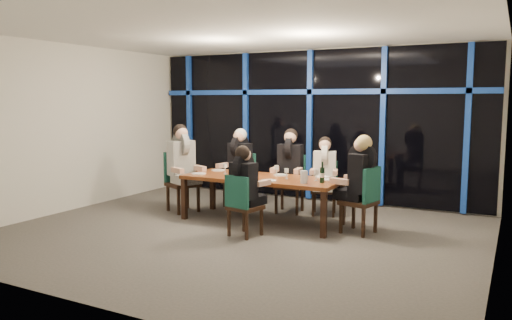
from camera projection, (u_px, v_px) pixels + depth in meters
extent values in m
plane|color=#58534E|center=(238.00, 233.00, 7.54)|extent=(7.00, 7.00, 0.00)
cube|color=silver|center=(312.00, 125.00, 10.00)|extent=(7.00, 0.04, 3.00)
cube|color=silver|center=(79.00, 153.00, 4.73)|extent=(7.00, 0.04, 3.00)
cube|color=silver|center=(69.00, 128.00, 8.99)|extent=(0.04, 6.00, 3.00)
cube|color=silver|center=(500.00, 144.00, 5.74)|extent=(0.04, 6.00, 3.00)
cube|color=white|center=(237.00, 30.00, 7.18)|extent=(7.00, 6.00, 0.04)
cube|color=black|center=(311.00, 125.00, 9.95)|extent=(6.86, 0.04, 2.94)
cube|color=#143BA1|center=(190.00, 122.00, 11.24)|extent=(0.10, 0.10, 2.94)
cube|color=#143BA1|center=(246.00, 124.00, 10.57)|extent=(0.10, 0.10, 2.94)
cube|color=#143BA1|center=(310.00, 125.00, 9.90)|extent=(0.10, 0.10, 2.94)
cube|color=#143BA1|center=(383.00, 127.00, 9.23)|extent=(0.10, 0.10, 2.94)
cube|color=#143BA1|center=(467.00, 129.00, 8.56)|extent=(0.10, 0.10, 2.94)
cube|color=#143BA1|center=(310.00, 92.00, 9.82)|extent=(6.86, 0.10, 0.10)
cube|color=#FF2D14|center=(370.00, 92.00, 9.63)|extent=(0.60, 0.05, 0.35)
cube|color=brown|center=(262.00, 179.00, 8.16)|extent=(2.60, 1.00, 0.06)
cube|color=black|center=(184.00, 199.00, 8.39)|extent=(0.08, 0.08, 0.69)
cube|color=black|center=(324.00, 215.00, 7.24)|extent=(0.08, 0.08, 0.69)
cube|color=black|center=(213.00, 191.00, 9.17)|extent=(0.08, 0.08, 0.69)
cube|color=black|center=(343.00, 204.00, 8.02)|extent=(0.08, 0.08, 0.69)
cube|color=black|center=(239.00, 182.00, 9.35)|extent=(0.54, 0.54, 0.06)
cube|color=#1B5848|center=(246.00, 166.00, 9.48)|extent=(0.47, 0.14, 0.52)
cube|color=black|center=(225.00, 196.00, 9.35)|extent=(0.05, 0.05, 0.44)
cube|color=black|center=(240.00, 198.00, 9.12)|extent=(0.05, 0.05, 0.44)
cube|color=black|center=(238.00, 193.00, 9.64)|extent=(0.05, 0.05, 0.44)
cube|color=black|center=(253.00, 195.00, 9.41)|extent=(0.05, 0.05, 0.44)
cube|color=black|center=(290.00, 186.00, 8.88)|extent=(0.54, 0.54, 0.06)
cube|color=#1B5848|center=(293.00, 169.00, 9.04)|extent=(0.48, 0.12, 0.53)
cube|color=black|center=(276.00, 201.00, 8.79)|extent=(0.05, 0.05, 0.44)
cube|color=black|center=(297.00, 203.00, 8.67)|extent=(0.05, 0.05, 0.44)
cube|color=black|center=(282.00, 198.00, 9.15)|extent=(0.05, 0.05, 0.44)
cube|color=black|center=(302.00, 199.00, 9.02)|extent=(0.05, 0.05, 0.44)
cube|color=black|center=(324.00, 190.00, 8.69)|extent=(0.54, 0.54, 0.06)
cube|color=#1B5848|center=(325.00, 174.00, 8.85)|extent=(0.43, 0.17, 0.48)
cube|color=black|center=(313.00, 205.00, 8.58)|extent=(0.05, 0.05, 0.40)
cube|color=black|center=(333.00, 206.00, 8.52)|extent=(0.05, 0.05, 0.40)
cube|color=black|center=(315.00, 201.00, 8.92)|extent=(0.05, 0.05, 0.40)
cube|color=black|center=(334.00, 202.00, 8.85)|extent=(0.05, 0.05, 0.40)
cube|color=black|center=(183.00, 184.00, 8.95)|extent=(0.66, 0.66, 0.07)
cube|color=#1B5848|center=(177.00, 167.00, 9.09)|extent=(0.26, 0.47, 0.55)
cube|color=black|center=(179.00, 202.00, 8.70)|extent=(0.06, 0.06, 0.46)
cube|color=black|center=(198.00, 199.00, 8.94)|extent=(0.06, 0.06, 0.46)
cube|color=black|center=(168.00, 198.00, 9.02)|extent=(0.06, 0.06, 0.46)
cube|color=black|center=(187.00, 196.00, 9.26)|extent=(0.06, 0.06, 0.46)
cube|color=black|center=(359.00, 202.00, 7.50)|extent=(0.56, 0.56, 0.06)
cube|color=#1B5848|center=(372.00, 185.00, 7.33)|extent=(0.16, 0.47, 0.52)
cube|color=black|center=(354.00, 215.00, 7.79)|extent=(0.05, 0.05, 0.44)
cube|color=black|center=(341.00, 219.00, 7.51)|extent=(0.05, 0.05, 0.44)
cube|color=black|center=(376.00, 218.00, 7.55)|extent=(0.05, 0.05, 0.44)
cube|color=black|center=(363.00, 223.00, 7.27)|extent=(0.05, 0.05, 0.44)
cube|color=black|center=(245.00, 207.00, 7.34)|extent=(0.50, 0.50, 0.06)
cube|color=#1B5848|center=(237.00, 192.00, 7.17)|extent=(0.43, 0.13, 0.47)
cube|color=black|center=(261.00, 222.00, 7.40)|extent=(0.04, 0.04, 0.40)
cube|color=black|center=(244.00, 219.00, 7.61)|extent=(0.04, 0.04, 0.40)
cube|color=black|center=(247.00, 227.00, 7.13)|extent=(0.04, 0.04, 0.40)
cube|color=black|center=(229.00, 223.00, 7.35)|extent=(0.04, 0.04, 0.40)
cube|color=black|center=(234.00, 178.00, 9.24)|extent=(0.45, 0.50, 0.15)
cube|color=black|center=(240.00, 159.00, 9.33)|extent=(0.45, 0.32, 0.58)
cylinder|color=black|center=(240.00, 146.00, 9.30)|extent=(0.18, 0.45, 0.44)
sphere|color=tan|center=(239.00, 137.00, 9.27)|extent=(0.22, 0.22, 0.22)
sphere|color=silver|center=(241.00, 135.00, 9.29)|extent=(0.24, 0.24, 0.24)
cube|color=tan|center=(223.00, 165.00, 9.28)|extent=(0.14, 0.32, 0.08)
cube|color=tan|center=(240.00, 167.00, 9.03)|extent=(0.14, 0.32, 0.08)
cube|color=black|center=(288.00, 182.00, 8.75)|extent=(0.44, 0.49, 0.15)
cube|color=black|center=(290.00, 161.00, 8.86)|extent=(0.45, 0.31, 0.59)
cylinder|color=black|center=(290.00, 148.00, 8.83)|extent=(0.17, 0.45, 0.44)
sphere|color=tan|center=(290.00, 137.00, 8.79)|extent=(0.22, 0.22, 0.22)
sphere|color=black|center=(291.00, 135.00, 8.83)|extent=(0.24, 0.24, 0.24)
cube|color=tan|center=(275.00, 170.00, 8.71)|extent=(0.13, 0.32, 0.08)
cube|color=tan|center=(298.00, 171.00, 8.57)|extent=(0.13, 0.32, 0.08)
cube|color=silver|center=(324.00, 186.00, 8.57)|extent=(0.45, 0.49, 0.13)
cube|color=silver|center=(325.00, 167.00, 8.68)|extent=(0.43, 0.33, 0.54)
cylinder|color=silver|center=(325.00, 155.00, 8.65)|extent=(0.21, 0.42, 0.40)
sphere|color=tan|center=(325.00, 145.00, 8.61)|extent=(0.20, 0.20, 0.20)
sphere|color=black|center=(325.00, 143.00, 8.65)|extent=(0.22, 0.22, 0.22)
cube|color=tan|center=(312.00, 172.00, 8.50)|extent=(0.16, 0.30, 0.08)
cube|color=tan|center=(335.00, 172.00, 8.42)|extent=(0.16, 0.30, 0.08)
cube|color=black|center=(186.00, 179.00, 8.83)|extent=(0.59, 0.56, 0.15)
cube|color=black|center=(181.00, 158.00, 8.93)|extent=(0.43, 0.51, 0.62)
cylinder|color=black|center=(181.00, 144.00, 8.90)|extent=(0.47, 0.30, 0.46)
sphere|color=tan|center=(181.00, 133.00, 8.86)|extent=(0.23, 0.23, 0.23)
sphere|color=black|center=(180.00, 131.00, 8.89)|extent=(0.25, 0.25, 0.25)
cube|color=tan|center=(177.00, 170.00, 8.60)|extent=(0.34, 0.22, 0.09)
cube|color=tan|center=(200.00, 168.00, 8.87)|extent=(0.34, 0.22, 0.09)
cube|color=black|center=(351.00, 194.00, 7.57)|extent=(0.51, 0.47, 0.15)
cube|color=black|center=(362.00, 173.00, 7.42)|extent=(0.34, 0.46, 0.59)
cylinder|color=black|center=(362.00, 158.00, 7.39)|extent=(0.45, 0.20, 0.44)
sphere|color=tan|center=(361.00, 145.00, 7.38)|extent=(0.22, 0.22, 0.22)
sphere|color=tan|center=(364.00, 143.00, 7.35)|extent=(0.24, 0.24, 0.24)
cube|color=tan|center=(354.00, 178.00, 7.75)|extent=(0.32, 0.15, 0.08)
cube|color=tan|center=(340.00, 181.00, 7.44)|extent=(0.32, 0.15, 0.08)
cube|color=black|center=(250.00, 200.00, 7.42)|extent=(0.41, 0.46, 0.13)
cube|color=black|center=(243.00, 181.00, 7.27)|extent=(0.42, 0.30, 0.53)
cylinder|color=black|center=(243.00, 166.00, 7.24)|extent=(0.17, 0.41, 0.40)
sphere|color=tan|center=(244.00, 155.00, 7.24)|extent=(0.20, 0.20, 0.20)
sphere|color=black|center=(243.00, 153.00, 7.20)|extent=(0.22, 0.22, 0.22)
cube|color=tan|center=(263.00, 183.00, 7.33)|extent=(0.13, 0.29, 0.08)
cube|color=tan|center=(244.00, 180.00, 7.57)|extent=(0.13, 0.29, 0.08)
cylinder|color=white|center=(218.00, 170.00, 8.88)|extent=(0.24, 0.24, 0.01)
cylinder|color=white|center=(281.00, 175.00, 8.32)|extent=(0.24, 0.24, 0.01)
cylinder|color=white|center=(322.00, 177.00, 8.11)|extent=(0.24, 0.24, 0.01)
cylinder|color=white|center=(199.00, 174.00, 8.47)|extent=(0.24, 0.24, 0.01)
cylinder|color=white|center=(327.00, 180.00, 7.83)|extent=(0.24, 0.24, 0.01)
cylinder|color=white|center=(269.00, 181.00, 7.74)|extent=(0.24, 0.24, 0.01)
cylinder|color=black|center=(322.00, 175.00, 7.56)|extent=(0.07, 0.07, 0.23)
cylinder|color=black|center=(322.00, 165.00, 7.54)|extent=(0.03, 0.03, 0.09)
cylinder|color=silver|center=(322.00, 175.00, 7.56)|extent=(0.07, 0.07, 0.07)
cylinder|color=silver|center=(304.00, 177.00, 7.52)|extent=(0.11, 0.11, 0.19)
cylinder|color=silver|center=(307.00, 176.00, 7.49)|extent=(0.02, 0.02, 0.13)
cylinder|color=#FF9C4C|center=(250.00, 176.00, 8.10)|extent=(0.05, 0.05, 0.03)
cylinder|color=white|center=(244.00, 176.00, 8.21)|extent=(0.07, 0.07, 0.01)
cylinder|color=white|center=(244.00, 173.00, 8.20)|extent=(0.01, 0.01, 0.11)
cylinder|color=white|center=(244.00, 167.00, 8.19)|extent=(0.07, 0.07, 0.07)
cylinder|color=silver|center=(277.00, 176.00, 8.27)|extent=(0.06, 0.06, 0.01)
cylinder|color=silver|center=(277.00, 172.00, 8.26)|extent=(0.01, 0.01, 0.10)
cylinder|color=silver|center=(277.00, 167.00, 8.25)|extent=(0.07, 0.07, 0.07)
cylinder|color=white|center=(286.00, 179.00, 7.96)|extent=(0.06, 0.06, 0.01)
cylinder|color=white|center=(287.00, 176.00, 7.95)|extent=(0.01, 0.01, 0.10)
cylinder|color=white|center=(287.00, 170.00, 7.94)|extent=(0.07, 0.07, 0.07)
cylinder|color=silver|center=(225.00, 174.00, 8.50)|extent=(0.06, 0.06, 0.01)
cylinder|color=silver|center=(225.00, 171.00, 8.50)|extent=(0.01, 0.01, 0.10)
cylinder|color=silver|center=(225.00, 166.00, 8.49)|extent=(0.07, 0.07, 0.07)
cylinder|color=silver|center=(316.00, 180.00, 7.77)|extent=(0.07, 0.07, 0.01)
cylinder|color=silver|center=(316.00, 177.00, 7.76)|extent=(0.01, 0.01, 0.11)
cylinder|color=silver|center=(316.00, 171.00, 7.75)|extent=(0.07, 0.07, 0.07)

